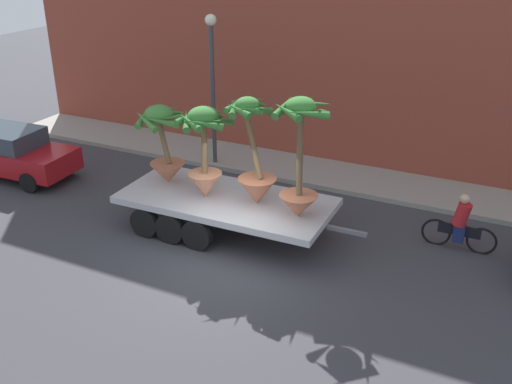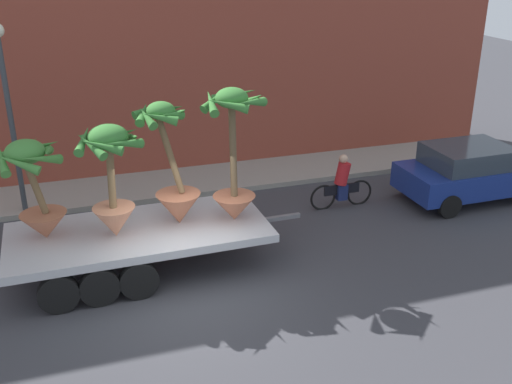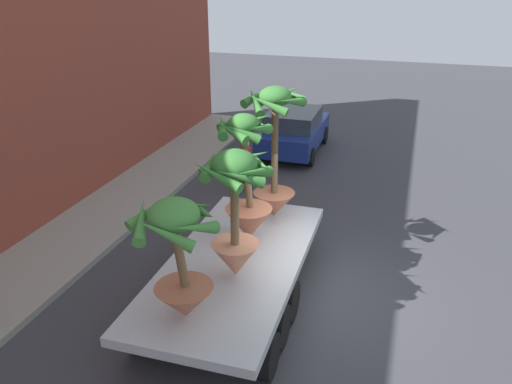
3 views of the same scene
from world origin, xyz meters
The scene contains 11 objects.
ground_plane centered at (0.00, 0.00, 0.00)m, with size 60.00×60.00×0.00m, color #38383D.
sidewalk centered at (0.00, 6.10, 0.07)m, with size 24.00×2.20×0.15m, color gray.
building_facade centered at (0.00, 7.80, 4.96)m, with size 24.00×1.20×9.92m, color brown.
flatbed_trailer centered at (-1.06, 1.46, 0.77)m, with size 6.59×2.62×0.98m.
potted_palm_rear centered at (-1.31, 1.27, 2.27)m, with size 1.40×1.41×2.43m.
potted_palm_middle centered at (-0.01, 1.49, 2.06)m, with size 1.33×1.14×2.76m.
potted_palm_front centered at (1.28, 1.28, 2.38)m, with size 1.41×1.48×2.99m.
potted_palm_extra centered at (-2.80, 1.65, 2.07)m, with size 1.39×1.50×2.16m.
cyclist centered at (4.87, 3.17, 0.67)m, with size 1.84×0.34×1.54m.
trailing_car centered at (-8.88, 1.72, 0.83)m, with size 4.37×1.98×1.58m.
street_lamp centered at (-3.35, 5.30, 3.23)m, with size 0.36×0.36×4.83m.
Camera 1 is at (5.87, -10.52, 7.50)m, focal length 40.83 mm.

